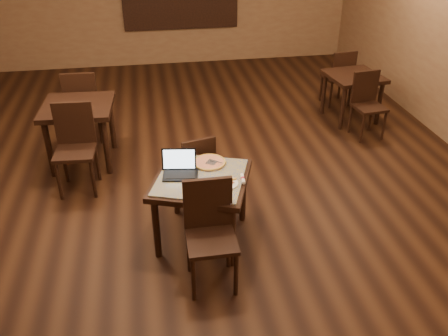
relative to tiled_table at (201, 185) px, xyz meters
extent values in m
plane|color=black|center=(-0.15, 0.99, -0.66)|extent=(10.00, 10.00, 0.00)
cylinder|color=black|center=(-0.48, -0.23, -0.31)|extent=(0.07, 0.07, 0.71)
cylinder|color=black|center=(-0.23, 0.48, -0.31)|extent=(0.07, 0.07, 0.71)
cylinder|color=black|center=(0.23, -0.48, -0.31)|extent=(0.07, 0.07, 0.71)
cylinder|color=black|center=(0.48, 0.23, -0.31)|extent=(0.07, 0.07, 0.71)
cube|color=black|center=(0.00, 0.00, 0.06)|extent=(1.17, 1.17, 0.06)
cube|color=#1B3CB1|center=(0.00, 0.00, 0.09)|extent=(1.07, 1.07, 0.02)
cylinder|color=black|center=(-0.19, -0.89, -0.42)|extent=(0.04, 0.04, 0.48)
cylinder|color=black|center=(-0.19, -0.51, -0.42)|extent=(0.04, 0.04, 0.48)
cylinder|color=black|center=(0.19, -0.89, -0.42)|extent=(0.04, 0.04, 0.48)
cylinder|color=black|center=(0.19, -0.51, -0.42)|extent=(0.04, 0.04, 0.48)
cube|color=black|center=(0.00, -0.70, -0.16)|extent=(0.45, 0.45, 0.04)
cube|color=black|center=(0.00, -0.50, 0.12)|extent=(0.45, 0.04, 0.51)
cylinder|color=black|center=(0.12, 0.91, -0.45)|extent=(0.04, 0.04, 0.42)
cylinder|color=black|center=(0.21, 0.58, -0.45)|extent=(0.04, 0.04, 0.42)
cylinder|color=black|center=(-0.21, 0.82, -0.45)|extent=(0.04, 0.04, 0.42)
cylinder|color=black|center=(-0.12, 0.49, -0.45)|extent=(0.04, 0.04, 0.42)
cube|color=black|center=(0.00, 0.70, -0.22)|extent=(0.48, 0.48, 0.04)
cube|color=black|center=(0.05, 0.53, 0.02)|extent=(0.39, 0.14, 0.45)
cube|color=black|center=(-0.20, 0.05, 0.11)|extent=(0.38, 0.29, 0.02)
cube|color=black|center=(-0.20, 0.17, 0.23)|extent=(0.35, 0.10, 0.23)
cube|color=#C8E6FD|center=(-0.20, 0.16, 0.23)|extent=(0.32, 0.08, 0.20)
cylinder|color=white|center=(0.22, -0.18, 0.11)|extent=(0.25, 0.25, 0.01)
cylinder|color=silver|center=(0.12, 0.24, 0.11)|extent=(0.33, 0.33, 0.01)
cylinder|color=beige|center=(0.12, 0.24, 0.12)|extent=(0.33, 0.33, 0.02)
torus|color=gold|center=(0.12, 0.24, 0.12)|extent=(0.34, 0.34, 0.02)
cube|color=silver|center=(0.14, 0.22, 0.13)|extent=(0.26, 0.22, 0.01)
cylinder|color=white|center=(0.40, -0.14, 0.12)|extent=(0.05, 0.16, 0.03)
cylinder|color=#B11533|center=(0.40, -0.14, 0.12)|extent=(0.04, 0.03, 0.04)
cylinder|color=black|center=(2.47, 2.29, -0.31)|extent=(0.07, 0.07, 0.71)
cylinder|color=black|center=(2.40, 2.92, -0.31)|extent=(0.07, 0.07, 0.71)
cylinder|color=black|center=(3.10, 2.36, -0.31)|extent=(0.07, 0.07, 0.71)
cylinder|color=black|center=(3.03, 2.99, -0.31)|extent=(0.07, 0.07, 0.71)
cube|color=black|center=(2.75, 2.64, 0.06)|extent=(0.88, 0.88, 0.06)
cylinder|color=black|center=(2.59, 1.79, -0.44)|extent=(0.04, 0.04, 0.45)
cylinder|color=black|center=(2.55, 2.15, -0.44)|extent=(0.04, 0.04, 0.45)
cylinder|color=black|center=(2.95, 1.84, -0.44)|extent=(0.04, 0.04, 0.45)
cylinder|color=black|center=(2.91, 2.19, -0.44)|extent=(0.04, 0.04, 0.45)
cube|color=black|center=(2.75, 1.99, -0.19)|extent=(0.46, 0.46, 0.04)
cube|color=black|center=(2.73, 2.18, 0.07)|extent=(0.42, 0.09, 0.48)
cylinder|color=black|center=(2.91, 3.49, -0.44)|extent=(0.04, 0.04, 0.45)
cylinder|color=black|center=(2.95, 3.13, -0.44)|extent=(0.04, 0.04, 0.45)
cylinder|color=black|center=(2.55, 3.44, -0.44)|extent=(0.04, 0.04, 0.45)
cylinder|color=black|center=(2.59, 3.09, -0.44)|extent=(0.04, 0.04, 0.45)
cube|color=black|center=(2.75, 3.29, -0.19)|extent=(0.46, 0.46, 0.04)
cube|color=black|center=(2.77, 3.10, 0.07)|extent=(0.42, 0.09, 0.48)
cylinder|color=black|center=(-1.75, 1.58, -0.26)|extent=(0.08, 0.08, 0.79)
cylinder|color=black|center=(-1.71, 2.29, -0.26)|extent=(0.08, 0.08, 0.79)
cylinder|color=black|center=(-1.04, 1.53, -0.26)|extent=(0.08, 0.08, 0.79)
cylinder|color=black|center=(-1.00, 2.25, -0.26)|extent=(0.08, 0.08, 0.79)
cube|color=black|center=(-1.38, 1.91, 0.14)|extent=(0.95, 0.95, 0.07)
cylinder|color=black|center=(-1.59, 1.00, -0.41)|extent=(0.04, 0.04, 0.50)
cylinder|color=black|center=(-1.57, 1.40, -0.41)|extent=(0.04, 0.04, 0.50)
cylinder|color=black|center=(-1.19, 0.97, -0.41)|extent=(0.04, 0.04, 0.50)
cylinder|color=black|center=(-1.16, 1.38, -0.41)|extent=(0.04, 0.04, 0.50)
cube|color=black|center=(-1.38, 1.19, -0.13)|extent=(0.50, 0.50, 0.04)
cube|color=black|center=(-1.36, 1.40, 0.16)|extent=(0.47, 0.07, 0.54)
cylinder|color=black|center=(-1.16, 2.83, -0.41)|extent=(0.04, 0.04, 0.50)
cylinder|color=black|center=(-1.19, 2.43, -0.41)|extent=(0.04, 0.04, 0.50)
cylinder|color=black|center=(-1.57, 2.85, -0.41)|extent=(0.04, 0.04, 0.50)
cylinder|color=black|center=(-1.59, 2.45, -0.41)|extent=(0.04, 0.04, 0.50)
cube|color=black|center=(-1.38, 2.64, -0.13)|extent=(0.50, 0.50, 0.04)
cube|color=black|center=(-1.39, 2.43, 0.16)|extent=(0.47, 0.07, 0.54)
camera|label=1|loc=(-0.45, -4.02, 2.60)|focal=38.00mm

